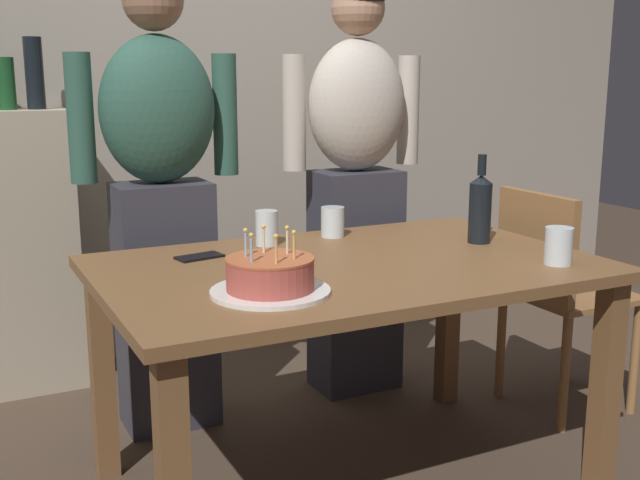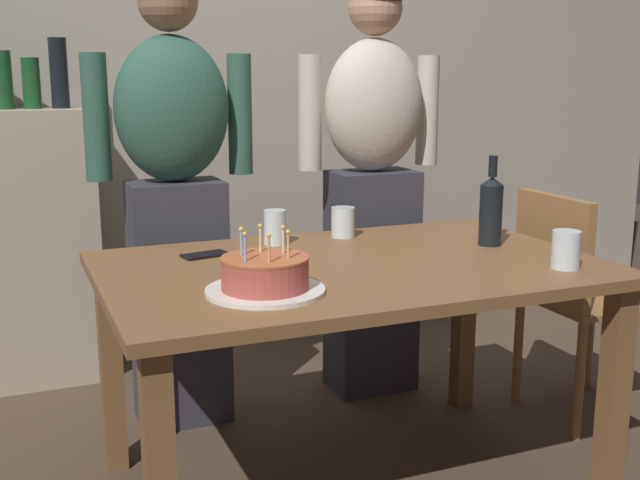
{
  "view_description": "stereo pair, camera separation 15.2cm",
  "coord_description": "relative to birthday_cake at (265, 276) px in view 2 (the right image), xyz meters",
  "views": [
    {
      "loc": [
        -1.11,
        -2.03,
        1.31
      ],
      "look_at": [
        -0.14,
        -0.08,
        0.84
      ],
      "focal_mm": 43.82,
      "sensor_mm": 36.0,
      "label": 1
    },
    {
      "loc": [
        -0.97,
        -2.09,
        1.31
      ],
      "look_at": [
        -0.14,
        -0.08,
        0.84
      ],
      "focal_mm": 43.82,
      "sensor_mm": 36.0,
      "label": 2
    }
  ],
  "objects": [
    {
      "name": "cell_phone",
      "position": [
        -0.04,
        0.47,
        -0.04
      ],
      "size": [
        0.16,
        0.1,
        0.01
      ],
      "primitive_type": "cube",
      "rotation": [
        0.0,
        0.0,
        0.2
      ],
      "color": "black",
      "rests_on": "dining_table"
    },
    {
      "name": "back_wall",
      "position": [
        0.35,
        1.76,
        0.52
      ],
      "size": [
        5.2,
        0.1,
        2.6
      ],
      "primitive_type": "cube",
      "color": "#9E9384",
      "rests_on": "ground_plane"
    },
    {
      "name": "water_glass_side",
      "position": [
        0.22,
        0.55,
        0.01
      ],
      "size": [
        0.08,
        0.08,
        0.12
      ],
      "primitive_type": "cylinder",
      "color": "silver",
      "rests_on": "dining_table"
    },
    {
      "name": "dining_chair",
      "position": [
        1.33,
        0.37,
        -0.27
      ],
      "size": [
        0.42,
        0.42,
        0.87
      ],
      "rotation": [
        0.0,
        0.0,
        1.57
      ],
      "color": "olive",
      "rests_on": "ground_plane"
    },
    {
      "name": "person_man_bearded",
      "position": [
        -0.04,
        0.92,
        0.09
      ],
      "size": [
        0.61,
        0.27,
        1.66
      ],
      "rotation": [
        0.0,
        0.0,
        3.14
      ],
      "color": "#33333D",
      "rests_on": "ground_plane"
    },
    {
      "name": "wine_bottle",
      "position": [
        0.88,
        0.26,
        0.08
      ],
      "size": [
        0.08,
        0.08,
        0.3
      ],
      "color": "black",
      "rests_on": "dining_table"
    },
    {
      "name": "person_woman_cardigan",
      "position": [
        0.77,
        0.92,
        0.09
      ],
      "size": [
        0.61,
        0.27,
        1.66
      ],
      "rotation": [
        0.0,
        0.0,
        3.14
      ],
      "color": "#33333D",
      "rests_on": "ground_plane"
    },
    {
      "name": "dining_table",
      "position": [
        0.35,
        0.21,
        -0.14
      ],
      "size": [
        1.5,
        0.96,
        0.74
      ],
      "color": "brown",
      "rests_on": "ground_plane"
    },
    {
      "name": "water_glass_near",
      "position": [
        0.48,
        0.57,
        0.01
      ],
      "size": [
        0.08,
        0.08,
        0.11
      ],
      "primitive_type": "cylinder",
      "color": "silver",
      "rests_on": "dining_table"
    },
    {
      "name": "shelf_cabinet",
      "position": [
        -0.64,
        1.54,
        -0.18
      ],
      "size": [
        0.77,
        0.3,
        1.45
      ],
      "color": "tan",
      "rests_on": "ground_plane"
    },
    {
      "name": "water_glass_far",
      "position": [
        0.9,
        -0.09,
        0.01
      ],
      "size": [
        0.08,
        0.08,
        0.11
      ],
      "primitive_type": "cylinder",
      "color": "silver",
      "rests_on": "dining_table"
    },
    {
      "name": "birthday_cake",
      "position": [
        0.0,
        0.0,
        0.0
      ],
      "size": [
        0.32,
        0.32,
        0.17
      ],
      "color": "white",
      "rests_on": "dining_table"
    }
  ]
}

